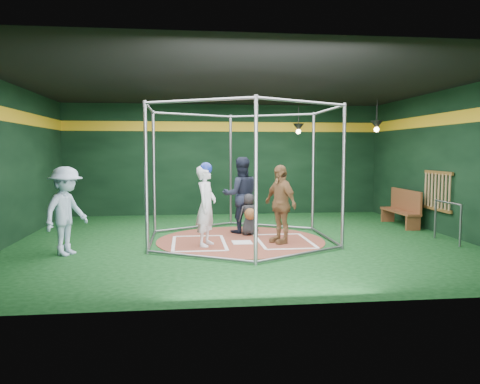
{
  "coord_description": "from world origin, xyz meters",
  "views": [
    {
      "loc": [
        -1.23,
        -10.4,
        2.03
      ],
      "look_at": [
        0.0,
        0.1,
        1.1
      ],
      "focal_mm": 35.0,
      "sensor_mm": 36.0,
      "label": 1
    }
  ],
  "objects": [
    {
      "name": "batter_figure",
      "position": [
        -0.8,
        -0.53,
        0.9
      ],
      "size": [
        0.61,
        0.73,
        1.78
      ],
      "color": "silver",
      "rests_on": "clay_disc"
    },
    {
      "name": "clay_disc",
      "position": [
        0.0,
        0.0,
        0.01
      ],
      "size": [
        3.8,
        3.8,
        0.01
      ],
      "primitive_type": "cylinder",
      "color": "brown",
      "rests_on": "ground"
    },
    {
      "name": "catcher_figure",
      "position": [
        0.28,
        0.62,
        0.52
      ],
      "size": [
        0.56,
        0.61,
        1.0
      ],
      "color": "black",
      "rests_on": "clay_disc"
    },
    {
      "name": "batter_box_left",
      "position": [
        -0.95,
        -0.25,
        0.02
      ],
      "size": [
        1.17,
        1.77,
        0.01
      ],
      "color": "white",
      "rests_on": "clay_disc"
    },
    {
      "name": "bat_rack",
      "position": [
        4.93,
        0.4,
        1.05
      ],
      "size": [
        0.07,
        1.25,
        0.98
      ],
      "color": "brown",
      "rests_on": "room_shell"
    },
    {
      "name": "steel_railing",
      "position": [
        4.55,
        -0.72,
        0.61
      ],
      "size": [
        0.05,
        1.06,
        0.91
      ],
      "color": "slate",
      "rests_on": "ground"
    },
    {
      "name": "umpire",
      "position": [
        0.13,
        1.0,
        0.95
      ],
      "size": [
        0.96,
        0.77,
        1.87
      ],
      "primitive_type": "imported",
      "rotation": [
        0.0,
        0.0,
        3.22
      ],
      "color": "black",
      "rests_on": "clay_disc"
    },
    {
      "name": "pendant_lamp_far",
      "position": [
        4.0,
        2.0,
        2.74
      ],
      "size": [
        0.34,
        0.34,
        0.9
      ],
      "color": "black",
      "rests_on": "room_shell"
    },
    {
      "name": "dugout_bench",
      "position": [
        4.63,
        1.6,
        0.5
      ],
      "size": [
        0.4,
        1.69,
        0.99
      ],
      "color": "brown",
      "rests_on": "ground"
    },
    {
      "name": "room_shell",
      "position": [
        0.0,
        0.01,
        1.75
      ],
      "size": [
        10.1,
        9.1,
        3.53
      ],
      "color": "#0B3312",
      "rests_on": "ground"
    },
    {
      "name": "pendant_lamp_near",
      "position": [
        2.2,
        3.6,
        2.74
      ],
      "size": [
        0.34,
        0.34,
        0.9
      ],
      "color": "black",
      "rests_on": "room_shell"
    },
    {
      "name": "batting_cage",
      "position": [
        -0.0,
        -0.0,
        1.5
      ],
      "size": [
        4.05,
        4.67,
        3.0
      ],
      "color": "gray",
      "rests_on": "ground"
    },
    {
      "name": "visitor_leopard",
      "position": [
        0.83,
        -0.39,
        0.87
      ],
      "size": [
        0.82,
        1.09,
        1.72
      ],
      "primitive_type": "imported",
      "rotation": [
        0.0,
        0.0,
        -1.11
      ],
      "color": "#A97A48",
      "rests_on": "clay_disc"
    },
    {
      "name": "home_plate",
      "position": [
        0.0,
        -0.3,
        0.02
      ],
      "size": [
        0.43,
        0.43,
        0.01
      ],
      "primitive_type": "cube",
      "color": "white",
      "rests_on": "clay_disc"
    },
    {
      "name": "bystander_blue",
      "position": [
        -3.54,
        -1.05,
        0.86
      ],
      "size": [
        1.07,
        1.29,
        1.73
      ],
      "primitive_type": "imported",
      "rotation": [
        0.0,
        0.0,
        1.11
      ],
      "color": "#A9C4E0",
      "rests_on": "ground"
    },
    {
      "name": "batter_box_right",
      "position": [
        0.95,
        -0.25,
        0.02
      ],
      "size": [
        1.17,
        1.77,
        0.01
      ],
      "color": "white",
      "rests_on": "clay_disc"
    }
  ]
}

